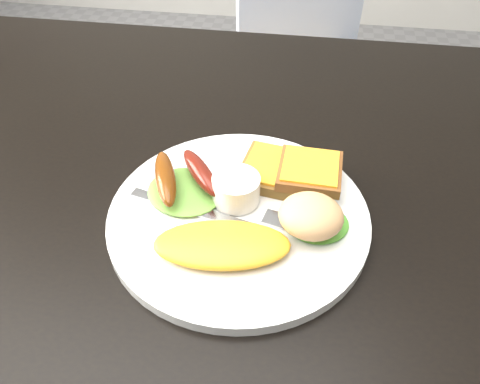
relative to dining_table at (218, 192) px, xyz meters
The scene contains 13 objects.
dining_table is the anchor object (origin of this frame).
dining_chair 0.84m from the dining_table, 85.58° to the left, with size 0.38×0.38×0.05m, color tan.
plate 0.08m from the dining_table, 59.99° to the right, with size 0.28×0.28×0.01m, color white.
lettuce_left 0.06m from the dining_table, 122.72° to the right, with size 0.09×0.08×0.01m, color #5A9131.
lettuce_right 0.14m from the dining_table, 30.03° to the right, with size 0.07×0.06×0.01m, color #48882E.
omelette 0.13m from the dining_table, 76.63° to the right, with size 0.13×0.06×0.02m, color orange.
sausage_a 0.08m from the dining_table, 139.11° to the right, with size 0.02×0.09×0.02m, color #703005.
sausage_b 0.06m from the dining_table, 114.78° to the right, with size 0.02×0.08×0.02m, color #66130C.
ramekin 0.07m from the dining_table, 55.84° to the right, with size 0.05×0.05×0.03m, color white.
toast_a 0.08m from the dining_table, ahead, with size 0.08×0.08×0.01m, color brown.
toast_b 0.12m from the dining_table, ahead, with size 0.07×0.07×0.01m, color brown.
potato_salad 0.15m from the dining_table, 35.36° to the right, with size 0.06×0.06×0.03m, color beige.
fork 0.08m from the dining_table, 99.80° to the right, with size 0.15×0.01×0.00m, color #ADAFB7.
Camera 1 is at (0.09, -0.40, 1.12)m, focal length 35.00 mm.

